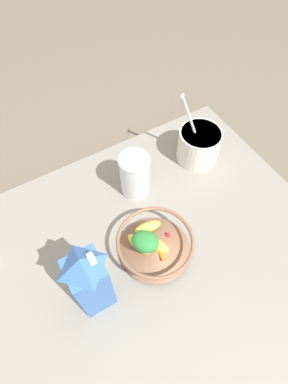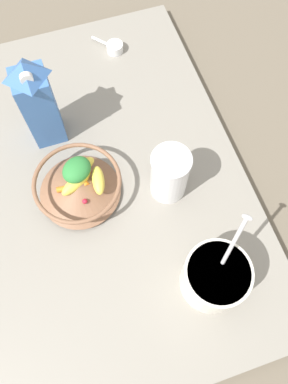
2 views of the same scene
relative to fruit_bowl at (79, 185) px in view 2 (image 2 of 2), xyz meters
The scene contains 7 objects.
ground_plane 0.13m from the fruit_bowl, 168.29° to the left, with size 6.00×6.00×0.00m, color #665B4C.
countertop 0.13m from the fruit_bowl, 168.29° to the left, with size 1.00×1.00×0.04m.
fruit_bowl is the anchor object (origin of this frame).
milk_carton 0.21m from the fruit_bowl, 100.29° to the left, with size 0.07×0.07×0.25m.
yogurt_tub 0.36m from the fruit_bowl, 54.35° to the right, with size 0.13×0.13×0.24m.
drinking_cup 0.21m from the fruit_bowl, 15.49° to the right, with size 0.09×0.09×0.15m.
measuring_scoop 0.44m from the fruit_bowl, 63.35° to the left, with size 0.08×0.08×0.03m.
Camera 2 is at (0.14, -0.40, 0.85)m, focal length 35.00 mm.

